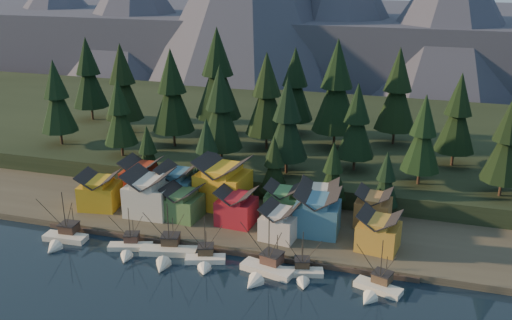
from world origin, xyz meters
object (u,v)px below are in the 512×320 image
(boat_1, at_px, (129,243))
(boat_6, at_px, (377,282))
(boat_0, at_px, (62,232))
(boat_3, at_px, (205,254))
(boat_2, at_px, (167,247))
(boat_5, at_px, (303,268))
(house_front_1, at_px, (150,192))
(house_front_0, at_px, (100,190))
(house_back_0, at_px, (142,177))
(house_back_1, at_px, (178,184))
(boat_4, at_px, (264,264))

(boat_1, distance_m, boat_6, 50.23)
(boat_1, xyz_separation_m, boat_6, (50.22, -1.02, 0.35))
(boat_0, distance_m, boat_3, 32.25)
(boat_2, height_order, boat_5, boat_2)
(boat_6, bearing_deg, house_front_1, -178.92)
(boat_3, height_order, house_front_0, house_front_0)
(house_back_0, distance_m, house_back_1, 10.54)
(boat_0, height_order, boat_2, boat_0)
(boat_0, xyz_separation_m, boat_1, (15.39, 0.70, -0.59))
(boat_2, height_order, house_back_1, house_back_1)
(boat_3, relative_size, house_back_1, 1.12)
(house_front_1, bearing_deg, boat_5, -21.68)
(boat_4, distance_m, house_front_1, 36.04)
(boat_2, xyz_separation_m, boat_3, (8.36, -0.36, -0.01))
(boat_4, height_order, house_back_0, boat_4)
(boat_4, relative_size, house_back_1, 1.34)
(house_front_0, xyz_separation_m, house_back_1, (16.59, 7.47, 0.51))
(boat_6, xyz_separation_m, house_front_0, (-65.62, 15.82, 3.81))
(boat_2, distance_m, boat_5, 27.86)
(boat_3, xyz_separation_m, house_front_0, (-32.26, 15.07, 3.85))
(boat_0, xyz_separation_m, boat_2, (23.89, 0.80, -0.27))
(boat_1, distance_m, boat_3, 16.87)
(boat_5, bearing_deg, house_back_1, 133.36)
(boat_6, bearing_deg, boat_3, -163.18)
(house_front_0, xyz_separation_m, house_front_1, (12.76, 0.38, 0.87))
(boat_0, relative_size, house_front_1, 1.19)
(boat_3, distance_m, house_back_0, 35.91)
(boat_3, bearing_deg, boat_1, 161.34)
(boat_5, distance_m, house_back_1, 41.67)
(boat_4, bearing_deg, house_back_0, 160.47)
(boat_2, distance_m, house_back_0, 30.11)
(boat_1, height_order, house_back_0, house_back_0)
(boat_0, bearing_deg, boat_3, -2.18)
(boat_3, bearing_deg, boat_0, 163.02)
(boat_5, bearing_deg, boat_4, 176.96)
(house_back_0, bearing_deg, boat_0, -105.42)
(boat_2, height_order, house_back_0, house_back_0)
(house_back_0, bearing_deg, house_front_1, -54.92)
(boat_5, relative_size, house_back_0, 1.04)
(boat_4, relative_size, house_front_1, 1.25)
(boat_0, relative_size, boat_4, 0.95)
(house_front_1, bearing_deg, boat_4, -27.97)
(boat_0, relative_size, boat_5, 1.24)
(boat_0, distance_m, house_back_1, 28.62)
(boat_0, bearing_deg, boat_5, -1.71)
(house_front_0, bearing_deg, boat_4, -28.10)
(boat_0, relative_size, house_front_0, 1.26)
(boat_6, bearing_deg, boat_5, -167.82)
(boat_2, bearing_deg, boat_5, -11.38)
(boat_1, relative_size, house_front_0, 1.04)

